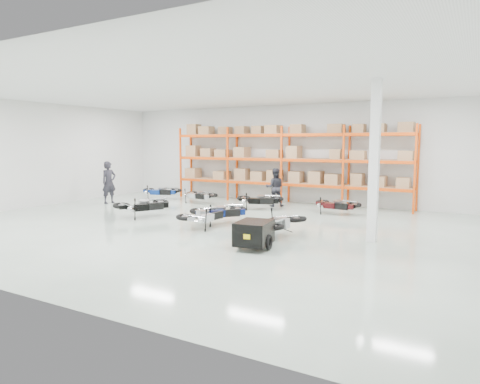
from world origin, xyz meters
The scene contains 14 objects.
room centered at (0.00, 0.00, 2.25)m, with size 18.00×18.00×18.00m.
pallet_rack centered at (0.00, 6.45, 2.26)m, with size 11.28×0.98×3.62m.
structural_column centered at (5.20, 0.50, 2.25)m, with size 0.25×0.25×4.50m, color white.
moto_blue_centre centered at (0.07, 0.68, 0.53)m, with size 0.77×1.73×1.06m, color #081651, non-canonical shape.
moto_silver_left centered at (0.01, -0.19, 0.51)m, with size 0.75×1.68×1.03m, color #ACADB2, non-canonical shape.
moto_black_far_left centered at (-3.10, 0.40, 0.56)m, with size 0.82×1.84×1.12m, color black, non-canonical shape.
moto_touring_right centered at (2.71, -0.31, 0.55)m, with size 0.79×1.78×1.09m, color black, non-canonical shape.
trailer centered at (2.71, -1.91, 0.43)m, with size 0.95×1.77×0.73m.
moto_back_a centered at (-5.80, 4.62, 0.52)m, with size 0.75×1.69×1.04m, color navy, non-canonical shape.
moto_back_b centered at (-3.41, 4.45, 0.48)m, with size 0.70×1.57×0.96m, color #AFB3B9, non-canonical shape.
moto_back_c centered at (-0.17, 4.19, 0.52)m, with size 0.75×1.69×1.03m, color black, non-canonical shape.
moto_back_d centered at (2.98, 4.50, 0.49)m, with size 0.71×1.59×0.97m, color #3A0B0E, non-canonical shape.
person_left centered at (-7.01, 2.46, 0.96)m, with size 0.70×0.46×1.92m, color #222129.
person_back centered at (0.03, 5.25, 0.83)m, with size 0.81×0.63×1.66m, color #21222A.
Camera 1 is at (7.71, -11.62, 2.76)m, focal length 32.00 mm.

